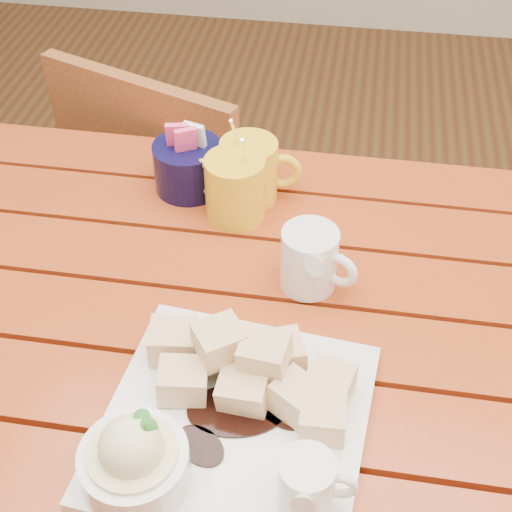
% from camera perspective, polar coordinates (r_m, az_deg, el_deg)
% --- Properties ---
extents(table, '(1.20, 0.79, 0.75)m').
position_cam_1_polar(table, '(0.97, -1.34, -10.04)').
color(table, maroon).
rests_on(table, ground).
extents(dessert_plate, '(0.30, 0.30, 0.11)m').
position_cam_1_polar(dessert_plate, '(0.77, -3.10, -13.04)').
color(dessert_plate, white).
rests_on(dessert_plate, table).
extents(coffee_mug_left, '(0.12, 0.09, 0.14)m').
position_cam_1_polar(coffee_mug_left, '(1.02, -1.81, 5.59)').
color(coffee_mug_left, yellow).
rests_on(coffee_mug_left, table).
extents(coffee_mug_right, '(0.12, 0.08, 0.14)m').
position_cam_1_polar(coffee_mug_right, '(1.05, -0.42, 6.93)').
color(coffee_mug_right, yellow).
rests_on(coffee_mug_right, table).
extents(cream_pitcher, '(0.11, 0.09, 0.09)m').
position_cam_1_polar(cream_pitcher, '(0.91, 4.41, -0.18)').
color(cream_pitcher, white).
rests_on(cream_pitcher, table).
extents(sugar_caddy, '(0.10, 0.10, 0.11)m').
position_cam_1_polar(sugar_caddy, '(1.08, -5.46, 7.22)').
color(sugar_caddy, black).
rests_on(sugar_caddy, table).
extents(chair_far, '(0.50, 0.50, 0.83)m').
position_cam_1_polar(chair_far, '(1.51, -5.79, 3.30)').
color(chair_far, brown).
rests_on(chair_far, ground).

